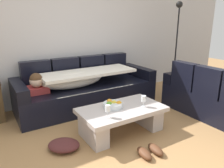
% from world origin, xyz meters
% --- Properties ---
extents(ground_plane, '(14.00, 14.00, 0.00)m').
position_xyz_m(ground_plane, '(0.00, 0.00, 0.00)').
color(ground_plane, '#A87B4B').
extents(back_wall, '(9.00, 0.10, 2.70)m').
position_xyz_m(back_wall, '(0.00, 2.15, 1.35)').
color(back_wall, '#BCBABC').
rests_on(back_wall, ground_plane).
extents(couch_along_wall, '(2.55, 0.92, 0.88)m').
position_xyz_m(couch_along_wall, '(0.16, 1.63, 0.33)').
color(couch_along_wall, black).
rests_on(couch_along_wall, ground_plane).
extents(couch_near_window, '(0.92, 1.79, 0.88)m').
position_xyz_m(couch_near_window, '(1.89, 0.04, 0.33)').
color(couch_near_window, black).
rests_on(couch_near_window, ground_plane).
extents(coffee_table, '(1.20, 0.68, 0.38)m').
position_xyz_m(coffee_table, '(0.18, 0.42, 0.24)').
color(coffee_table, '#BAB0AD').
rests_on(coffee_table, ground_plane).
extents(fruit_bowl, '(0.28, 0.28, 0.10)m').
position_xyz_m(fruit_bowl, '(0.09, 0.51, 0.42)').
color(fruit_bowl, silver).
rests_on(fruit_bowl, coffee_table).
extents(wine_glass_near_left, '(0.07, 0.07, 0.17)m').
position_xyz_m(wine_glass_near_left, '(-0.14, 0.26, 0.50)').
color(wine_glass_near_left, silver).
rests_on(wine_glass_near_left, coffee_table).
extents(wine_glass_near_right, '(0.07, 0.07, 0.17)m').
position_xyz_m(wine_glass_near_right, '(0.47, 0.30, 0.50)').
color(wine_glass_near_right, silver).
rests_on(wine_glass_near_right, coffee_table).
extents(floor_lamp, '(0.33, 0.31, 1.95)m').
position_xyz_m(floor_lamp, '(2.40, 1.53, 1.12)').
color(floor_lamp, black).
rests_on(floor_lamp, ground_plane).
extents(pair_of_shoes, '(0.32, 0.29, 0.09)m').
position_xyz_m(pair_of_shoes, '(0.17, -0.21, 0.04)').
color(pair_of_shoes, '#59331E').
rests_on(pair_of_shoes, ground_plane).
extents(crumpled_garment, '(0.51, 0.50, 0.12)m').
position_xyz_m(crumpled_garment, '(-0.68, 0.44, 0.06)').
color(crumpled_garment, '#4C2323').
rests_on(crumpled_garment, ground_plane).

